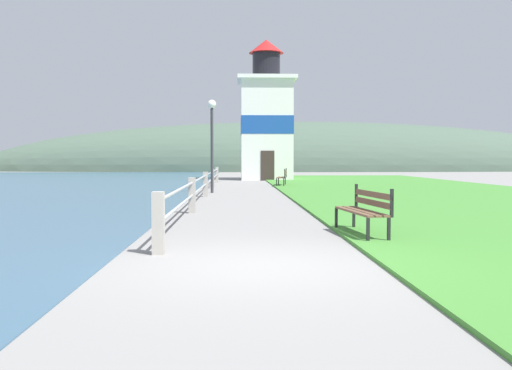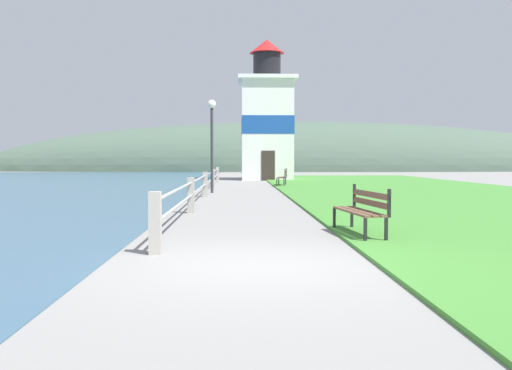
% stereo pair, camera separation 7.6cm
% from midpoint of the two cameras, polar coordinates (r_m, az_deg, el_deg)
% --- Properties ---
extents(ground_plane, '(160.00, 160.00, 0.00)m').
position_cam_midpoint_polar(ground_plane, '(7.79, 0.23, -8.11)').
color(ground_plane, gray).
extents(grass_verge, '(12.00, 48.32, 0.06)m').
position_cam_midpoint_polar(grass_verge, '(25.08, 16.41, -0.73)').
color(grass_verge, '#428433').
rests_on(grass_verge, ground_plane).
extents(seawall_railing, '(0.18, 26.56, 0.96)m').
position_cam_midpoint_polar(seawall_railing, '(21.90, -5.18, 0.31)').
color(seawall_railing, '#A8A399').
rests_on(seawall_railing, ground_plane).
extents(park_bench_near, '(0.68, 2.00, 0.94)m').
position_cam_midpoint_polar(park_bench_near, '(10.86, 10.65, -2.24)').
color(park_bench_near, brown).
rests_on(park_bench_near, ground_plane).
extents(park_bench_midway, '(0.70, 1.83, 0.94)m').
position_cam_midpoint_polar(park_bench_midway, '(30.23, 2.62, 0.89)').
color(park_bench_midway, brown).
rests_on(park_bench_midway, ground_plane).
extents(lighthouse, '(4.00, 4.00, 9.68)m').
position_cam_midpoint_polar(lighthouse, '(39.80, 0.98, 6.43)').
color(lighthouse, white).
rests_on(lighthouse, ground_plane).
extents(lamp_post, '(0.36, 0.36, 3.96)m').
position_cam_midpoint_polar(lamp_post, '(24.42, -4.52, 5.64)').
color(lamp_post, '#333338').
rests_on(lamp_post, ground_plane).
extents(distant_hillside, '(80.00, 16.00, 12.00)m').
position_cam_midpoint_polar(distant_hillside, '(70.37, 4.79, 1.44)').
color(distant_hillside, '#475B4C').
rests_on(distant_hillside, ground_plane).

